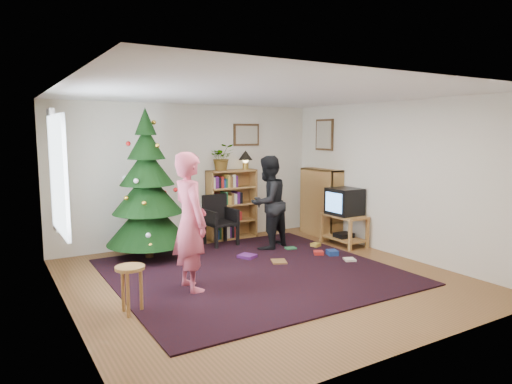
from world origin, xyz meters
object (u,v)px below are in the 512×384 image
picture_back (246,135)px  potted_plant (222,157)px  bookshelf_back (232,204)px  crt_tv (344,201)px  person_by_chair (268,203)px  christmas_tree (148,197)px  stool (130,277)px  tv_stand (344,227)px  bookshelf_right (321,202)px  table_lamp (246,157)px  armchair (218,218)px  person_standing (190,222)px  picture_right (324,135)px

picture_back → potted_plant: 0.73m
bookshelf_back → crt_tv: 2.09m
person_by_chair → christmas_tree: bearing=-32.8°
stool → person_by_chair: 3.29m
tv_stand → crt_tv: crt_tv is taller
picture_back → bookshelf_right: (1.19, -0.83, -1.29)m
potted_plant → crt_tv: bearing=-41.9°
potted_plant → table_lamp: 0.50m
crt_tv → person_by_chair: person_by_chair is taller
tv_stand → person_by_chair: bearing=159.7°
armchair → potted_plant: (0.23, 0.30, 1.07)m
potted_plant → table_lamp: bearing=0.0°
crt_tv → table_lamp: table_lamp is taller
bookshelf_right → table_lamp: bearing=61.7°
armchair → person_by_chair: (0.60, -0.71, 0.33)m
bookshelf_back → bookshelf_right: 1.73m
armchair → stool: size_ratio=1.66×
crt_tv → armchair: size_ratio=0.60×
picture_back → christmas_tree: size_ratio=0.23×
picture_back → table_lamp: bearing=-125.0°
crt_tv → person_standing: 3.35m
picture_right → armchair: (-2.15, 0.29, -1.47)m
picture_right → bookshelf_right: (-0.14, -0.10, -1.29)m
person_standing → bookshelf_right: bearing=-66.2°
bookshelf_back → person_by_chair: person_by_chair is taller
picture_back → person_by_chair: (-0.23, -1.14, -1.15)m
tv_stand → potted_plant: bearing=138.2°
tv_stand → crt_tv: size_ratio=1.52×
person_standing → table_lamp: (2.09, 2.28, 0.66)m
person_standing → picture_right: bearing=-65.7°
picture_right → christmas_tree: christmas_tree is taller
bookshelf_right → stool: (-4.25, -1.96, -0.25)m
picture_back → tv_stand: bearing=-56.6°
person_standing → person_by_chair: 2.33m
bookshelf_back → person_standing: bearing=-128.2°
picture_back → table_lamp: 0.44m
stool → table_lamp: (2.97, 2.65, 1.13)m
bookshelf_back → person_standing: size_ratio=0.74×
person_standing → potted_plant: potted_plant is taller
bookshelf_back → bookshelf_right: size_ratio=1.00×
christmas_tree → bookshelf_right: 3.40m
crt_tv → armchair: 2.26m
bookshelf_right → christmas_tree: bearing=88.0°
bookshelf_back → stool: bookshelf_back is taller
picture_back → christmas_tree: bearing=-162.1°
picture_back → person_by_chair: 1.64m
picture_back → person_standing: (-2.19, -2.41, -1.07)m
tv_stand → stool: (-4.13, -1.16, 0.10)m
bookshelf_back → tv_stand: (1.46, -1.49, -0.34)m
bookshelf_right → potted_plant: potted_plant is taller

